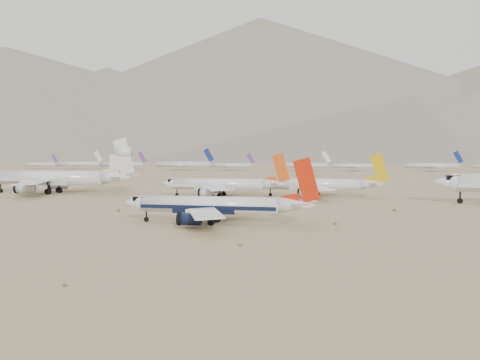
{
  "coord_description": "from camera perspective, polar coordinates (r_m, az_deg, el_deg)",
  "views": [
    {
      "loc": [
        29.05,
        -110.49,
        15.04
      ],
      "look_at": [
        -4.31,
        39.32,
        7.0
      ],
      "focal_mm": 40.0,
      "sensor_mm": 36.0,
      "label": 1
    }
  ],
  "objects": [
    {
      "name": "mountain_range",
      "position": [
        1767.69,
        13.98,
        8.6
      ],
      "size": [
        7354.0,
        3024.0,
        470.0
      ],
      "color": "slate",
      "rests_on": "ground"
    },
    {
      "name": "row2_white_trijet",
      "position": [
        203.03,
        -18.93,
        0.24
      ],
      "size": [
        56.92,
        55.63,
        20.17
      ],
      "color": "white",
      "rests_on": "ground"
    },
    {
      "name": "main_airliner",
      "position": [
        111.78,
        -2.47,
        -2.74
      ],
      "size": [
        39.85,
        38.92,
        14.06
      ],
      "color": "white",
      "rests_on": "ground"
    },
    {
      "name": "row2_gold_tail",
      "position": [
        179.79,
        8.42,
        -0.51
      ],
      "size": [
        41.58,
        40.67,
        14.8
      ],
      "color": "white",
      "rests_on": "ground"
    },
    {
      "name": "desert_scrub",
      "position": [
        83.26,
        -1.2,
        -7.21
      ],
      "size": [
        261.14,
        121.67,
        0.63
      ],
      "color": "brown",
      "rests_on": "ground"
    },
    {
      "name": "row2_orange_tail",
      "position": [
        178.19,
        -1.79,
        -0.51
      ],
      "size": [
        41.4,
        40.5,
        14.77
      ],
      "color": "white",
      "rests_on": "ground"
    },
    {
      "name": "distant_storage_row",
      "position": [
        438.42,
        2.9,
        1.61
      ],
      "size": [
        464.31,
        55.84,
        16.05
      ],
      "color": "silver",
      "rests_on": "ground"
    },
    {
      "name": "ground",
      "position": [
        115.23,
        -2.17,
        -4.5
      ],
      "size": [
        7000.0,
        7000.0,
        0.0
      ],
      "primitive_type": "plane",
      "color": "#83684C",
      "rests_on": "ground"
    }
  ]
}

